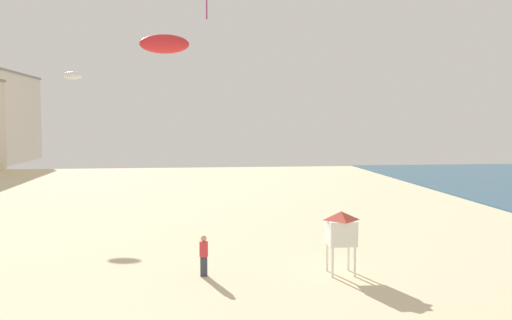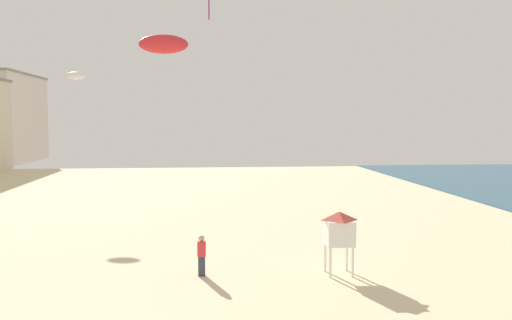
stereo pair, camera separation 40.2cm
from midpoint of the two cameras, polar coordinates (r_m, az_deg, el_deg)
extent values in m
cube|color=#383D4C|center=(22.53, -5.91, -10.82)|extent=(0.28, 0.18, 0.80)
cylinder|color=red|center=(22.36, -5.92, -9.08)|extent=(0.34, 0.34, 0.60)
sphere|color=tan|center=(22.26, -5.93, -8.03)|extent=(0.24, 0.24, 0.24)
cylinder|color=white|center=(22.39, 7.36, -10.40)|extent=(0.10, 0.10, 1.20)
cylinder|color=white|center=(22.61, 9.61, -10.27)|extent=(0.10, 0.10, 1.20)
cylinder|color=white|center=(23.23, 6.83, -9.85)|extent=(0.10, 0.10, 1.20)
cylinder|color=white|center=(23.45, 9.00, -9.74)|extent=(0.10, 0.10, 1.20)
cube|color=white|center=(22.67, 8.23, -7.36)|extent=(1.10, 1.10, 1.00)
pyramid|color=#D14C3D|center=(22.55, 8.25, -5.68)|extent=(1.10, 1.10, 0.35)
ellipsoid|color=red|center=(25.21, -9.87, 11.67)|extent=(2.17, 0.60, 0.85)
ellipsoid|color=white|center=(42.94, -18.65, 8.24)|extent=(1.45, 0.40, 0.56)
cylinder|color=#992A6E|center=(38.86, -5.41, 15.99)|extent=(0.09, 0.09, 2.45)
camera|label=1|loc=(0.20, -90.41, -0.03)|focal=38.90mm
camera|label=2|loc=(0.20, 89.59, 0.03)|focal=38.90mm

